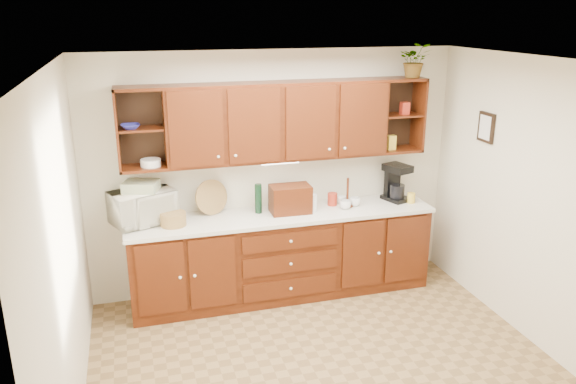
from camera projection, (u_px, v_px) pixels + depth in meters
floor at (327, 370)px, 4.86m from camera, size 4.00×4.00×0.00m
ceiling at (335, 64)px, 4.06m from camera, size 4.00×4.00×0.00m
back_wall at (275, 173)px, 6.06m from camera, size 4.00×0.00×4.00m
left_wall at (63, 260)px, 3.94m from camera, size 0.00×3.50×3.50m
right_wall at (542, 207)px, 4.99m from camera, size 0.00×3.50×3.50m
base_cabinets at (282, 256)px, 6.05m from camera, size 3.20×0.60×0.90m
countertop at (283, 215)px, 5.90m from camera, size 3.24×0.64×0.04m
upper_cabinets at (279, 121)px, 5.74m from camera, size 3.20×0.33×0.80m
undercabinet_light at (280, 162)px, 5.81m from camera, size 0.40×0.05×0.02m
framed_picture at (486, 127)px, 5.63m from camera, size 0.03×0.24×0.30m
wicker_basket at (173, 219)px, 5.54m from camera, size 0.31×0.31×0.13m
microwave at (143, 207)px, 5.58m from camera, size 0.71×0.60×0.33m
towel_stack at (141, 186)px, 5.52m from camera, size 0.39×0.33×0.10m
wine_bottle at (258, 199)px, 5.86m from camera, size 0.08×0.08×0.31m
woven_tray at (212, 213)px, 5.88m from camera, size 0.38×0.23×0.37m
bread_box at (290, 199)px, 5.88m from camera, size 0.42×0.27×0.29m
mug_tree at (347, 202)px, 6.08m from camera, size 0.26×0.28×0.32m
canister_red at (332, 199)px, 6.12m from camera, size 0.14×0.14×0.14m
canister_white at (313, 203)px, 5.92m from camera, size 0.10×0.10×0.19m
canister_yellow at (411, 198)px, 6.20m from camera, size 0.09×0.09×0.11m
coffee_maker at (396, 183)px, 6.27m from camera, size 0.30×0.34×0.41m
bowl_stack at (130, 127)px, 5.31m from camera, size 0.19×0.19×0.04m
plate_stack at (151, 163)px, 5.47m from camera, size 0.20×0.20×0.07m
pantry_box_yellow at (391, 142)px, 6.12m from camera, size 0.09×0.07×0.16m
pantry_box_red at (405, 108)px, 6.05m from camera, size 0.09×0.08×0.13m
potted_plant at (415, 60)px, 5.91m from camera, size 0.40×0.38×0.36m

